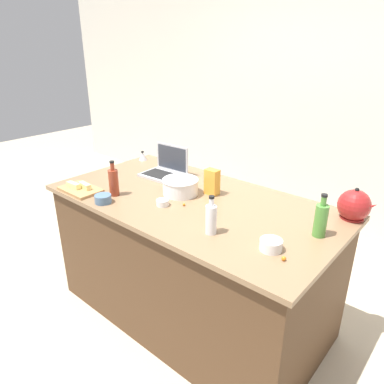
{
  "coord_description": "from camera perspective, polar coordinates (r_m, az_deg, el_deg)",
  "views": [
    {
      "loc": [
        1.36,
        -1.57,
        1.82
      ],
      "look_at": [
        0.0,
        0.0,
        0.95
      ],
      "focal_mm": 33.41,
      "sensor_mm": 36.0,
      "label": 1
    }
  ],
  "objects": [
    {
      "name": "ground_plane",
      "position": [
        2.76,
        0.0,
        -18.49
      ],
      "size": [
        12.0,
        12.0,
        0.0
      ],
      "primitive_type": "plane",
      "color": "#B7A88E"
    },
    {
      "name": "wall_back",
      "position": [
        3.86,
        20.47,
        13.64
      ],
      "size": [
        8.0,
        0.1,
        2.6
      ],
      "primitive_type": "cube",
      "color": "beige",
      "rests_on": "ground"
    },
    {
      "name": "island_counter",
      "position": [
        2.49,
        0.0,
        -10.65
      ],
      "size": [
        1.86,
        0.98,
        0.9
      ],
      "color": "#4C331E",
      "rests_on": "ground"
    },
    {
      "name": "laptop",
      "position": [
        2.67,
        -4.23,
        3.62
      ],
      "size": [
        0.32,
        0.25,
        0.22
      ],
      "color": "#B7B7BC",
      "rests_on": "island_counter"
    },
    {
      "name": "mixing_bowl_large",
      "position": [
        2.33,
        -1.87,
        0.94
      ],
      "size": [
        0.24,
        0.24,
        0.1
      ],
      "color": "white",
      "rests_on": "island_counter"
    },
    {
      "name": "bottle_vinegar",
      "position": [
        1.84,
        3.08,
        -4.25
      ],
      "size": [
        0.06,
        0.06,
        0.21
      ],
      "color": "white",
      "rests_on": "island_counter"
    },
    {
      "name": "bottle_soy",
      "position": [
        2.35,
        -12.4,
        1.62
      ],
      "size": [
        0.06,
        0.06,
        0.23
      ],
      "color": "maroon",
      "rests_on": "island_counter"
    },
    {
      "name": "bottle_olive",
      "position": [
        1.93,
        19.86,
        -4.15
      ],
      "size": [
        0.07,
        0.07,
        0.23
      ],
      "color": "#4C8C38",
      "rests_on": "island_counter"
    },
    {
      "name": "kettle",
      "position": [
        2.19,
        24.47,
        -1.99
      ],
      "size": [
        0.21,
        0.18,
        0.2
      ],
      "color": "maroon",
      "rests_on": "island_counter"
    },
    {
      "name": "cutting_board",
      "position": [
        2.51,
        -17.38,
        0.38
      ],
      "size": [
        0.29,
        0.18,
        0.02
      ],
      "primitive_type": "cube",
      "color": "#AD7F4C",
      "rests_on": "island_counter"
    },
    {
      "name": "butter_stick_left",
      "position": [
        2.52,
        -18.38,
        1.02
      ],
      "size": [
        0.11,
        0.04,
        0.04
      ],
      "primitive_type": "cube",
      "rotation": [
        0.0,
        0.0,
        0.06
      ],
      "color": "#F4E58C",
      "rests_on": "cutting_board"
    },
    {
      "name": "butter_stick_right",
      "position": [
        2.49,
        -16.75,
        0.97
      ],
      "size": [
        0.11,
        0.04,
        0.04
      ],
      "primitive_type": "cube",
      "rotation": [
        0.0,
        0.0,
        -0.07
      ],
      "color": "#F4E58C",
      "rests_on": "cutting_board"
    },
    {
      "name": "ramekin_small",
      "position": [
        2.28,
        -14.02,
        -1.06
      ],
      "size": [
        0.1,
        0.1,
        0.05
      ],
      "primitive_type": "cylinder",
      "color": "slate",
      "rests_on": "island_counter"
    },
    {
      "name": "ramekin_medium",
      "position": [
        1.77,
        12.48,
        -8.25
      ],
      "size": [
        0.11,
        0.11,
        0.05
      ],
      "primitive_type": "cylinder",
      "color": "white",
      "rests_on": "island_counter"
    },
    {
      "name": "ramekin_wide",
      "position": [
        2.18,
        -4.74,
        -1.71
      ],
      "size": [
        0.08,
        0.08,
        0.04
      ],
      "primitive_type": "cylinder",
      "color": "white",
      "rests_on": "island_counter"
    },
    {
      "name": "kitchen_timer",
      "position": [
        3.06,
        -7.88,
        5.72
      ],
      "size": [
        0.07,
        0.07,
        0.08
      ],
      "color": "#B2B2B7",
      "rests_on": "island_counter"
    },
    {
      "name": "candy_bag",
      "position": [
        2.32,
        3.22,
        1.61
      ],
      "size": [
        0.09,
        0.06,
        0.17
      ],
      "primitive_type": "cube",
      "color": "gold",
      "rests_on": "island_counter"
    },
    {
      "name": "candy_0",
      "position": [
        2.83,
        -1.5,
        3.93
      ],
      "size": [
        0.02,
        0.02,
        0.02
      ],
      "primitive_type": "sphere",
      "color": "#CC3399",
      "rests_on": "island_counter"
    },
    {
      "name": "candy_1",
      "position": [
        2.18,
        -1.28,
        -2.02
      ],
      "size": [
        0.02,
        0.02,
        0.02
      ],
      "primitive_type": "sphere",
      "color": "orange",
      "rests_on": "island_counter"
    },
    {
      "name": "candy_2",
      "position": [
        2.39,
        2.09,
        0.28
      ],
      "size": [
        0.01,
        0.01,
        0.01
      ],
      "primitive_type": "sphere",
      "color": "orange",
      "rests_on": "island_counter"
    },
    {
      "name": "candy_3",
      "position": [
        2.07,
        2.99,
        -3.34
      ],
      "size": [
        0.02,
        0.02,
        0.02
      ],
      "primitive_type": "sphere",
      "color": "#CC3399",
      "rests_on": "island_counter"
    },
    {
      "name": "candy_4",
      "position": [
        1.71,
        14.44,
        -10.25
      ],
      "size": [
        0.02,
        0.02,
        0.02
      ],
      "primitive_type": "sphere",
      "color": "orange",
      "rests_on": "island_counter"
    },
    {
      "name": "candy_5",
      "position": [
        2.96,
        -4.8,
        4.73
      ],
      "size": [
        0.02,
        0.02,
        0.02
      ],
      "primitive_type": "sphere",
      "color": "orange",
      "rests_on": "island_counter"
    }
  ]
}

